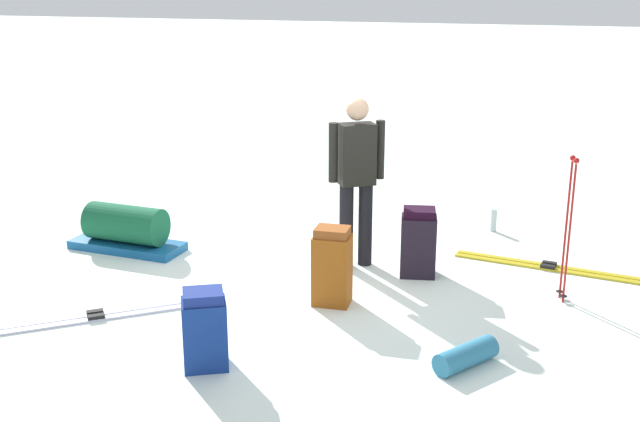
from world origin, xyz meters
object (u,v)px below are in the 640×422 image
Objects in this scene: backpack_small_spare at (332,267)px; thermos_bottle at (494,220)px; ski_pair_near at (548,267)px; skier_standing at (357,174)px; sleeping_mat_rolled at (466,356)px; ski_poles_planted_near at (569,222)px; gear_sled at (126,229)px; backpack_large_dark at (205,330)px; backpack_bright at (418,243)px; ski_pair_far at (96,317)px.

thermos_bottle is (-2.50, 1.22, -0.22)m from backpack_small_spare.
ski_pair_near is 2.38m from backpack_small_spare.
sleeping_mat_rolled is (1.84, 1.32, -0.86)m from skier_standing.
backpack_small_spare is 0.54× the size of ski_poles_planted_near.
gear_sled reaches higher than thermos_bottle.
backpack_large_dark is 0.90× the size of backpack_bright.
skier_standing is at bearing -97.81° from backpack_bright.
ski_poles_planted_near is 2.42× the size of sleeping_mat_rolled.
backpack_large_dark is at bearing -40.49° from ski_pair_near.
gear_sled is 2.28× the size of sleeping_mat_rolled.
backpack_large_dark is 4.30m from thermos_bottle.
skier_standing is 2.42m from sleeping_mat_rolled.
ski_poles_planted_near reaches higher than backpack_small_spare.
ski_pair_near is 1.13× the size of ski_pair_far.
backpack_small_spare is (-1.40, 0.59, 0.05)m from backpack_large_dark.
sleeping_mat_rolled is 3.34m from thermos_bottle.
backpack_large_dark is at bearing 67.77° from ski_pair_far.
sleeping_mat_rolled is (1.51, -0.69, -0.65)m from ski_poles_planted_near.
ski_pair_far is at bearing -64.66° from backpack_small_spare.
skier_standing is 2.04m from ski_poles_planted_near.
thermos_bottle reaches higher than ski_pair_far.
ski_pair_near is 1.08m from ski_poles_planted_near.
thermos_bottle is at bearing 140.27° from skier_standing.
backpack_small_spare reaches higher than ski_pair_far.
sleeping_mat_rolled is at bearing 56.50° from backpack_small_spare.
skier_standing is at bearing -39.73° from thermos_bottle.
backpack_small_spare is at bearing 115.34° from ski_pair_far.
skier_standing is 2.51× the size of backpack_bright.
backpack_bright reaches higher than ski_pair_far.
ski_poles_planted_near is at bearing 128.87° from backpack_large_dark.
backpack_bright is (-1.78, 2.47, 0.32)m from ski_pair_far.
ski_poles_planted_near is 4.48m from gear_sled.
thermos_bottle is at bearing 115.23° from gear_sled.
ski_pair_far is 3.03× the size of sleeping_mat_rolled.
backpack_small_spare is 1.56m from sleeping_mat_rolled.
gear_sled is at bearing -87.20° from backpack_bright.
skier_standing is at bearing -76.13° from ski_pair_near.
gear_sled reaches higher than ski_pair_near.
gear_sled is at bearing -113.02° from sleeping_mat_rolled.
backpack_bright is 1.71m from thermos_bottle.
thermos_bottle is (-3.34, -0.07, 0.04)m from sleeping_mat_rolled.
skier_standing is 2.54m from backpack_large_dark.
backpack_bright is 3.10m from gear_sled.
ski_poles_planted_near reaches higher than gear_sled.
skier_standing is at bearing 95.60° from gear_sled.
ski_pair_near is at bearing 99.24° from gear_sled.
ski_poles_planted_near reaches higher than backpack_large_dark.
skier_standing is 1.16m from backpack_small_spare.
skier_standing is at bearing -144.45° from sleeping_mat_rolled.
ski_poles_planted_near reaches higher than sleeping_mat_rolled.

